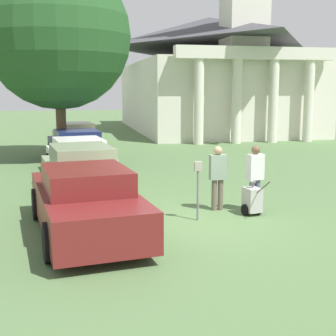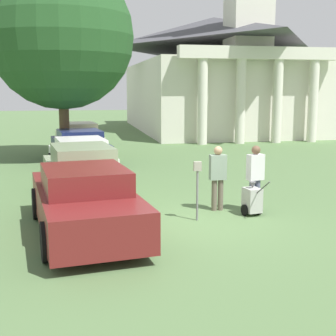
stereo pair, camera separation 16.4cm
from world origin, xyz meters
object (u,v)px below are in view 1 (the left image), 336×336
object	(u,v)px
person_supervisor	(255,174)
parked_car_sage	(81,175)
parking_meter	(198,180)
church	(210,68)
parked_car_white	(78,159)
equipment_cart	(252,200)
parked_car_navy	(77,147)
parked_car_maroon	(86,202)
person_worker	(218,174)
parked_car_cream	(75,139)

from	to	relation	value
person_supervisor	parked_car_sage	bearing A→B (deg)	-40.94
parking_meter	church	distance (m)	25.39
parked_car_white	equipment_cart	distance (m)	7.28
church	person_supervisor	bearing A→B (deg)	-104.26
person_supervisor	church	size ratio (longest dim) A/B	0.08
parked_car_navy	equipment_cart	xyz separation A→B (m)	(4.12, -9.32, -0.29)
parked_car_maroon	person_worker	distance (m)	3.67
parking_meter	person_supervisor	world-z (taller)	person_supervisor
parked_car_cream	church	distance (m)	15.69
parked_car_navy	equipment_cart	world-z (taller)	parked_car_navy
parked_car_sage	equipment_cart	xyz separation A→B (m)	(4.12, -2.52, -0.33)
parked_car_navy	equipment_cart	distance (m)	10.19
parked_car_navy	person_worker	world-z (taller)	person_worker
parking_meter	church	xyz separation A→B (m)	(7.61, 23.95, 3.64)
parked_car_sage	parking_meter	xyz separation A→B (m)	(2.65, -2.73, 0.27)
person_supervisor	parked_car_cream	bearing A→B (deg)	-84.42
parked_car_navy	parking_meter	xyz separation A→B (m)	(2.65, -9.52, 0.31)
equipment_cart	church	size ratio (longest dim) A/B	0.05
equipment_cart	parked_car_sage	bearing A→B (deg)	139.26
person_supervisor	parked_car_maroon	bearing A→B (deg)	-0.35
person_worker	parked_car_white	bearing A→B (deg)	-57.27
parked_car_sage	parked_car_navy	bearing A→B (deg)	82.41
parked_car_white	church	distance (m)	20.88
parked_car_maroon	parked_car_navy	xyz separation A→B (m)	(-0.00, 10.03, -0.03)
parked_car_navy	person_worker	size ratio (longest dim) A/B	3.05
parked_car_maroon	parked_car_cream	distance (m)	13.26
parked_car_maroon	person_supervisor	xyz separation A→B (m)	(4.31, 1.03, 0.27)
parked_car_sage	parked_car_cream	xyz separation A→B (m)	(-0.00, 10.03, -0.02)
parked_car_white	parked_car_navy	size ratio (longest dim) A/B	0.94
parked_car_sage	person_worker	distance (m)	3.91
parked_car_navy	person_worker	bearing A→B (deg)	-76.21
parked_car_navy	church	bearing A→B (deg)	46.97
parked_car_navy	church	world-z (taller)	church
parked_car_maroon	parked_car_sage	world-z (taller)	parked_car_sage
parked_car_navy	parking_meter	bearing A→B (deg)	-82.05
parked_car_cream	person_supervisor	size ratio (longest dim) A/B	2.90
parked_car_maroon	equipment_cart	bearing A→B (deg)	2.21
parked_car_white	person_worker	distance (m)	6.37
parked_car_navy	parking_meter	size ratio (longest dim) A/B	3.57
parked_car_cream	church	size ratio (longest dim) A/B	0.23
parked_car_white	parking_meter	bearing A→B (deg)	-74.46
person_worker	parked_car_navy	bearing A→B (deg)	-68.23
equipment_cart	church	xyz separation A→B (m)	(6.14, 23.74, 4.24)
person_supervisor	equipment_cart	xyz separation A→B (m)	(-0.19, -0.32, -0.58)
parked_car_cream	church	xyz separation A→B (m)	(10.26, 11.19, 3.94)
parked_car_navy	church	distance (m)	18.14
parked_car_sage	parked_car_white	xyz separation A→B (m)	(-0.00, 3.47, -0.05)
parked_car_maroon	parked_car_navy	world-z (taller)	parked_car_maroon
parked_car_sage	church	bearing A→B (deg)	56.60
parked_car_white	person_worker	bearing A→B (deg)	-65.25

